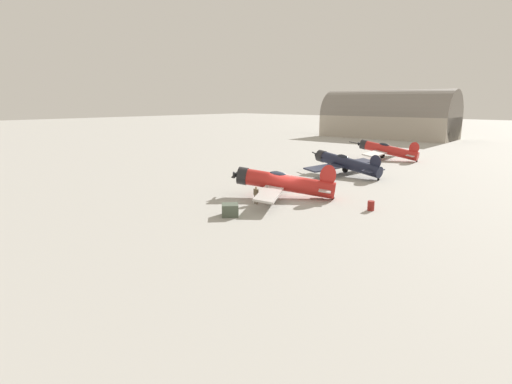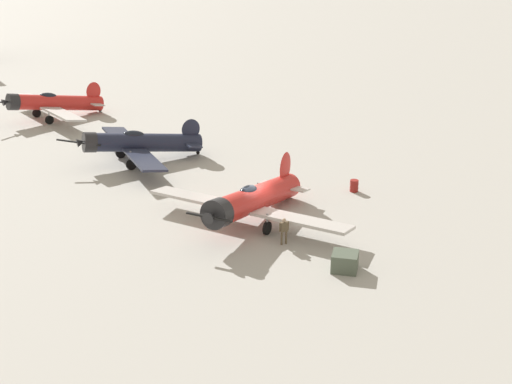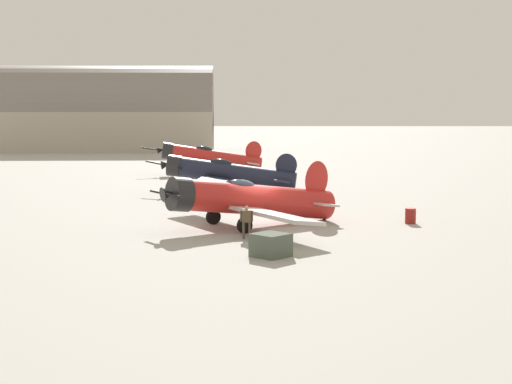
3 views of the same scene
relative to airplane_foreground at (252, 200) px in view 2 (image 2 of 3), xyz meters
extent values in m
plane|color=#A8A59E|center=(-0.26, 0.44, -1.42)|extent=(400.00, 400.00, 0.00)
cylinder|color=red|center=(-0.26, 0.44, -0.03)|extent=(6.02, 8.76, 2.68)
cylinder|color=#232326|center=(1.94, -3.32, 0.51)|extent=(2.02, 1.81, 1.80)
cone|color=#232326|center=(2.27, -3.88, 0.59)|extent=(0.93, 0.90, 0.77)
cube|color=black|center=(2.35, -4.01, 0.59)|extent=(2.43, 1.76, 0.15)
ellipsoid|color=black|center=(0.20, -0.35, 0.75)|extent=(1.55, 1.91, 0.88)
cube|color=#BCB7B2|center=(0.30, -0.51, -0.33)|extent=(12.32, 8.21, 0.39)
ellipsoid|color=red|center=(-2.19, 3.74, 0.84)|extent=(0.98, 1.56, 2.22)
cube|color=#BCB7B2|center=(-2.09, 3.56, -0.38)|extent=(3.49, 2.67, 0.23)
cylinder|color=#999BA0|center=(2.03, -0.13, -0.56)|extent=(0.14, 0.14, 0.92)
cylinder|color=black|center=(2.03, -0.13, -1.02)|extent=(0.58, 0.79, 0.80)
cylinder|color=#999BA0|center=(-0.88, -1.83, -0.56)|extent=(0.14, 0.14, 0.92)
cylinder|color=black|center=(-0.88, -1.83, -1.02)|extent=(0.58, 0.79, 0.80)
cylinder|color=black|center=(-2.46, 4.21, -1.28)|extent=(0.23, 0.29, 0.28)
cylinder|color=#1E2338|center=(-14.60, -1.14, 0.08)|extent=(2.24, 9.04, 2.50)
cylinder|color=#232326|center=(-14.99, -5.34, 0.61)|extent=(1.61, 1.22, 1.62)
cone|color=#232326|center=(-15.06, -5.99, 0.69)|extent=(0.69, 0.68, 0.70)
cube|color=black|center=(-15.07, -6.14, 0.69)|extent=(2.04, 2.80, 0.47)
ellipsoid|color=black|center=(-14.68, -2.02, 0.79)|extent=(0.92, 1.84, 0.89)
cube|color=#282D42|center=(-14.70, -2.20, -0.17)|extent=(12.55, 3.00, 0.41)
ellipsoid|color=#1E2338|center=(-14.25, 2.56, 0.71)|extent=(0.28, 1.70, 1.81)
cube|color=#282D42|center=(-14.27, 2.36, -0.29)|extent=(3.49, 1.42, 0.24)
cylinder|color=#999BA0|center=(-13.15, -2.87, -0.49)|extent=(0.14, 0.14, 1.05)
cylinder|color=black|center=(-13.15, -2.87, -1.02)|extent=(0.27, 0.82, 0.80)
cylinder|color=#999BA0|center=(-16.34, -2.57, -0.49)|extent=(0.14, 0.14, 1.05)
cylinder|color=black|center=(-16.34, -2.57, -1.02)|extent=(0.27, 0.82, 0.80)
cylinder|color=black|center=(-14.20, 3.08, -1.28)|extent=(0.13, 0.29, 0.28)
cylinder|color=red|center=(-31.34, -3.46, 0.09)|extent=(2.56, 9.03, 2.76)
cylinder|color=#232326|center=(-30.80, -7.63, 0.75)|extent=(1.65, 1.31, 1.64)
cone|color=#232326|center=(-30.71, -8.28, 0.85)|extent=(0.71, 0.72, 0.71)
cube|color=black|center=(-30.69, -8.43, 0.85)|extent=(1.24, 3.13, 0.60)
ellipsoid|color=black|center=(-31.23, -4.33, 0.83)|extent=(0.99, 1.87, 0.94)
cube|color=#BCB7B2|center=(-31.20, -4.51, -0.13)|extent=(13.69, 3.64, 0.47)
ellipsoid|color=red|center=(-31.82, 0.21, 0.69)|extent=(0.35, 1.76, 2.02)
cube|color=#BCB7B2|center=(-31.80, 0.01, -0.39)|extent=(3.51, 1.53, 0.27)
cylinder|color=#999BA0|center=(-29.54, -4.83, -0.46)|extent=(0.14, 0.14, 1.11)
cylinder|color=black|center=(-29.54, -4.83, -1.02)|extent=(0.30, 0.82, 0.80)
cylinder|color=#999BA0|center=(-32.73, -5.24, -0.46)|extent=(0.14, 0.14, 1.11)
cylinder|color=black|center=(-32.73, -5.24, -1.02)|extent=(0.30, 0.82, 0.80)
cylinder|color=black|center=(-31.89, 0.73, -1.28)|extent=(0.14, 0.29, 0.28)
cylinder|color=brown|center=(3.70, 0.13, -1.02)|extent=(0.12, 0.12, 0.80)
cylinder|color=brown|center=(3.68, -0.15, -1.02)|extent=(0.12, 0.12, 0.80)
cube|color=brown|center=(3.69, -0.01, -0.34)|extent=(0.25, 0.45, 0.57)
sphere|color=tan|center=(3.69, -0.01, 0.07)|extent=(0.21, 0.21, 0.21)
cylinder|color=brown|center=(3.71, 0.26, -0.32)|extent=(0.09, 0.09, 0.53)
cylinder|color=brown|center=(3.67, -0.27, -0.32)|extent=(0.09, 0.09, 0.53)
cube|color=#4C5647|center=(7.98, 1.05, -0.93)|extent=(1.87, 1.87, 0.98)
cylinder|color=maroon|center=(-1.20, 8.70, -1.01)|extent=(0.57, 0.57, 0.82)
torus|color=maroon|center=(-1.20, 8.70, -0.85)|extent=(0.61, 0.61, 0.04)
torus|color=maroon|center=(-1.20, 8.70, -1.17)|extent=(0.61, 0.61, 0.04)
camera|label=1|loc=(30.08, 23.93, 7.63)|focal=28.63mm
camera|label=2|loc=(33.59, -18.98, 14.98)|focal=48.20mm
camera|label=3|loc=(39.93, 0.44, 4.85)|focal=54.60mm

